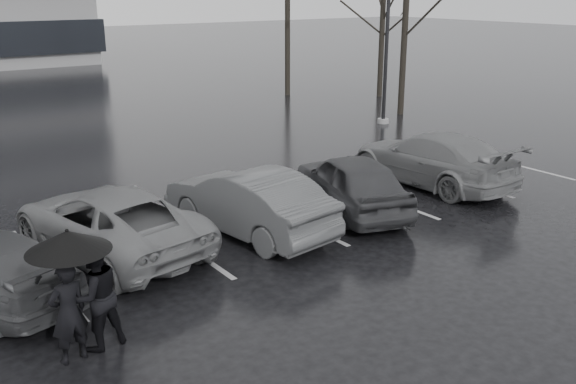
# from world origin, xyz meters

# --- Properties ---
(ground) EXTENTS (160.00, 160.00, 0.00)m
(ground) POSITION_xyz_m (0.00, 0.00, 0.00)
(ground) COLOR black
(ground) RESTS_ON ground
(car_main) EXTENTS (2.84, 4.52, 1.43)m
(car_main) POSITION_xyz_m (2.11, 1.72, 0.72)
(car_main) COLOR black
(car_main) RESTS_ON ground
(car_west_a) EXTENTS (2.17, 4.56, 1.44)m
(car_west_a) POSITION_xyz_m (-0.69, 1.92, 0.72)
(car_west_a) COLOR #303033
(car_west_a) RESTS_ON ground
(car_west_b) EXTENTS (3.12, 5.24, 1.36)m
(car_west_b) POSITION_xyz_m (-3.60, 2.60, 0.68)
(car_west_b) COLOR #515154
(car_west_b) RESTS_ON ground
(car_east) EXTENTS (2.13, 5.04, 1.45)m
(car_east) POSITION_xyz_m (5.37, 2.15, 0.72)
(car_east) COLOR #515154
(car_east) RESTS_ON ground
(pedestrian_left) EXTENTS (0.62, 0.46, 1.55)m
(pedestrian_left) POSITION_xyz_m (-5.52, -0.98, 0.78)
(pedestrian_left) COLOR black
(pedestrian_left) RESTS_ON ground
(pedestrian_right) EXTENTS (0.93, 0.78, 1.71)m
(pedestrian_right) POSITION_xyz_m (-5.07, -0.83, 0.86)
(pedestrian_right) COLOR black
(pedestrian_right) RESTS_ON ground
(umbrella) EXTENTS (1.19, 1.19, 2.02)m
(umbrella) POSITION_xyz_m (-5.40, -0.94, 1.84)
(umbrella) COLOR black
(umbrella) RESTS_ON ground
(lamp_post) EXTENTS (0.45, 0.45, 8.26)m
(lamp_post) POSITION_xyz_m (10.05, 9.00, 3.78)
(lamp_post) COLOR gray
(lamp_post) RESTS_ON ground
(stall_stripes) EXTENTS (19.72, 5.00, 0.00)m
(stall_stripes) POSITION_xyz_m (-0.80, 2.50, 0.00)
(stall_stripes) COLOR #ABACAE
(stall_stripes) RESTS_ON ground
(tree_east) EXTENTS (0.26, 0.26, 8.00)m
(tree_east) POSITION_xyz_m (12.00, 10.00, 4.00)
(tree_east) COLOR black
(tree_east) RESTS_ON ground
(tree_ne) EXTENTS (0.26, 0.26, 7.00)m
(tree_ne) POSITION_xyz_m (14.50, 14.00, 3.50)
(tree_ne) COLOR black
(tree_ne) RESTS_ON ground
(tree_north) EXTENTS (0.26, 0.26, 8.50)m
(tree_north) POSITION_xyz_m (11.00, 17.00, 4.25)
(tree_north) COLOR black
(tree_north) RESTS_ON ground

